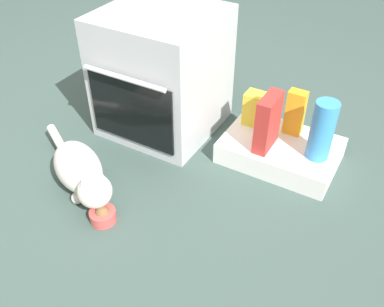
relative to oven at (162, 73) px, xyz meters
name	(u,v)px	position (x,y,z in m)	size (l,w,h in m)	color
ground	(120,166)	(0.01, -0.43, -0.33)	(8.00, 8.00, 0.00)	#384C47
oven	(162,73)	(0.00, 0.00, 0.00)	(0.58, 0.62, 0.66)	#B7BABF
pantry_cabinet	(280,150)	(0.69, 0.03, -0.27)	(0.57, 0.39, 0.11)	white
food_bowl	(103,215)	(0.17, -0.77, -0.30)	(0.12, 0.12, 0.08)	#C64C47
cat	(81,171)	(-0.03, -0.66, -0.21)	(0.65, 0.40, 0.22)	silver
cereal_box	(268,122)	(0.63, -0.05, -0.08)	(0.07, 0.18, 0.28)	#B72D28
water_bottle	(322,131)	(0.88, 0.00, -0.07)	(0.11, 0.11, 0.30)	#388CD1
snack_bag	(256,109)	(0.51, 0.11, -0.13)	(0.12, 0.09, 0.18)	yellow
juice_carton	(295,113)	(0.71, 0.13, -0.10)	(0.09, 0.06, 0.24)	orange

